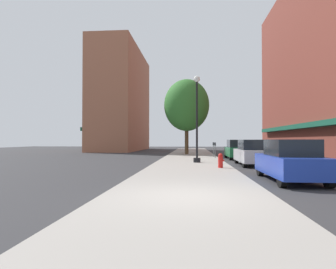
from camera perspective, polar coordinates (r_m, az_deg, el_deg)
ground_plane at (r=26.12m, az=13.38°, el=-4.66°), size 90.00×90.00×0.00m
sidewalk_slab at (r=26.83m, az=4.55°, el=-4.47°), size 4.80×50.00×0.12m
building_far_background at (r=46.56m, az=-9.12°, el=6.58°), size 6.80×18.00×15.73m
lamppost at (r=19.63m, az=5.76°, el=3.47°), size 0.48×0.48×5.90m
fire_hydrant at (r=16.00m, az=10.40°, el=-5.09°), size 0.33×0.26×0.79m
parking_meter_near at (r=24.40m, az=9.35°, el=-2.70°), size 0.14×0.09×1.31m
parking_meter_far at (r=26.33m, az=9.01°, el=-2.58°), size 0.14×0.09×1.31m
tree_near at (r=31.00m, az=3.72°, el=5.81°), size 4.83×4.83×8.04m
car_blue at (r=12.39m, az=23.08°, el=-4.86°), size 1.80×4.30×1.66m
car_silver at (r=19.21m, az=16.47°, el=-3.53°), size 1.80×4.30×1.66m
car_green at (r=25.34m, az=13.62°, el=-2.94°), size 1.80×4.30×1.66m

